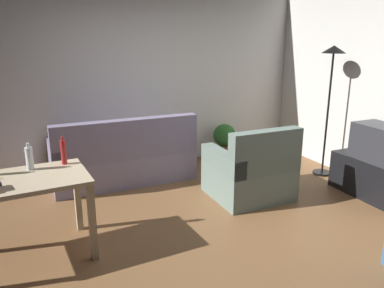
% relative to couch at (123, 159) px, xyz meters
% --- Properties ---
extents(ground_plane, '(5.20, 4.40, 0.02)m').
position_rel_couch_xyz_m(ground_plane, '(0.44, -1.59, -0.32)').
color(ground_plane, brown).
extents(wall_rear, '(5.20, 0.10, 2.70)m').
position_rel_couch_xyz_m(wall_rear, '(0.44, 0.61, 1.04)').
color(wall_rear, silver).
rests_on(wall_rear, ground_plane).
extents(couch, '(1.88, 0.84, 0.92)m').
position_rel_couch_xyz_m(couch, '(0.00, 0.00, 0.00)').
color(couch, gray).
rests_on(couch, ground_plane).
extents(tv_stand, '(0.44, 1.10, 0.48)m').
position_rel_couch_xyz_m(tv_stand, '(2.69, -1.81, -0.07)').
color(tv_stand, black).
rests_on(tv_stand, ground_plane).
extents(tv, '(0.41, 0.60, 0.44)m').
position_rel_couch_xyz_m(tv, '(2.70, -1.81, 0.39)').
color(tv, '#2D2D33').
rests_on(tv, tv_stand).
extents(torchiere_lamp, '(0.32, 0.32, 1.81)m').
position_rel_couch_xyz_m(torchiere_lamp, '(2.69, -0.90, 1.11)').
color(torchiere_lamp, black).
rests_on(torchiere_lamp, ground_plane).
extents(desk, '(1.24, 0.78, 0.76)m').
position_rel_couch_xyz_m(desk, '(-1.31, -1.51, 0.34)').
color(desk, '#C6B28E').
rests_on(desk, ground_plane).
extents(potted_plant, '(0.36, 0.36, 0.57)m').
position_rel_couch_xyz_m(potted_plant, '(1.73, 0.31, 0.02)').
color(potted_plant, brown).
rests_on(potted_plant, ground_plane).
extents(armchair, '(0.90, 0.84, 0.92)m').
position_rel_couch_xyz_m(armchair, '(1.29, -1.19, 0.01)').
color(armchair, slate).
rests_on(armchair, ground_plane).
extents(bottle_clear, '(0.07, 0.07, 0.25)m').
position_rel_couch_xyz_m(bottle_clear, '(-1.17, -1.30, 0.56)').
color(bottle_clear, silver).
rests_on(bottle_clear, desk).
extents(bottle_red, '(0.05, 0.05, 0.27)m').
position_rel_couch_xyz_m(bottle_red, '(-0.87, -1.26, 0.57)').
color(bottle_red, '#AD2323').
rests_on(bottle_red, desk).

